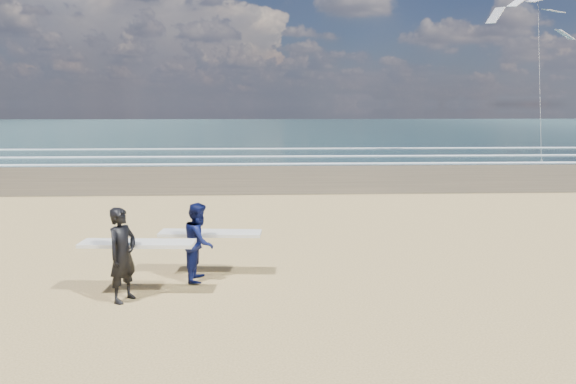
{
  "coord_description": "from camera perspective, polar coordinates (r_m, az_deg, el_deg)",
  "views": [
    {
      "loc": [
        0.93,
        -8.82,
        3.69
      ],
      "look_at": [
        1.57,
        6.0,
        1.15
      ],
      "focal_mm": 32.0,
      "sensor_mm": 36.0,
      "label": 1
    }
  ],
  "objects": [
    {
      "name": "surfer_far",
      "position": [
        11.04,
        -9.73,
        -5.38
      ],
      "size": [
        2.23,
        1.12,
        1.67
      ],
      "color": "#0B1242",
      "rests_on": "ground"
    },
    {
      "name": "foam_breakers",
      "position": [
        41.72,
        24.81,
        3.81
      ],
      "size": [
        220.0,
        11.7,
        0.05
      ],
      "color": "white",
      "rests_on": "ground"
    },
    {
      "name": "kite_1",
      "position": [
        40.01,
        26.13,
        13.27
      ],
      "size": [
        6.24,
        4.79,
        12.12
      ],
      "color": "slate",
      "rests_on": "ground"
    },
    {
      "name": "ocean",
      "position": [
        83.12,
        10.88,
        7.0
      ],
      "size": [
        220.0,
        100.0,
        0.02
      ],
      "primitive_type": "cube",
      "color": "#172E32",
      "rests_on": "ground"
    },
    {
      "name": "surfer_near",
      "position": [
        10.21,
        -17.69,
        -6.49
      ],
      "size": [
        2.23,
        1.07,
        1.81
      ],
      "color": "black",
      "rests_on": "ground"
    }
  ]
}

